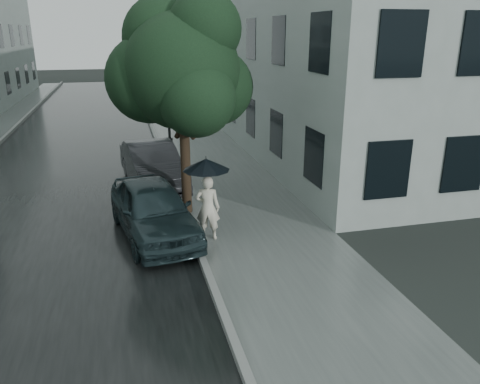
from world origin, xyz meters
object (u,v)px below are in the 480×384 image
object	(u,v)px
street_tree	(181,69)
car_far	(153,165)
pedestrian	(208,208)
lamp_post	(163,72)
car_near	(153,209)

from	to	relation	value
street_tree	car_far	xyz separation A→B (m)	(-0.75, 2.56, -3.23)
pedestrian	lamp_post	xyz separation A→B (m)	(0.08, 10.97, 2.35)
pedestrian	car_far	world-z (taller)	pedestrian
lamp_post	street_tree	bearing A→B (deg)	-72.22
pedestrian	lamp_post	size ratio (longest dim) A/B	0.29
lamp_post	car_near	distance (m)	10.81
car_near	car_far	world-z (taller)	car_far
street_tree	car_near	distance (m)	3.73
lamp_post	car_far	distance (m)	6.89
street_tree	lamp_post	world-z (taller)	street_tree
lamp_post	car_far	size ratio (longest dim) A/B	1.29
street_tree	car_near	bearing A→B (deg)	-123.95
pedestrian	car_near	size ratio (longest dim) A/B	0.39
lamp_post	car_far	world-z (taller)	lamp_post
car_near	car_far	bearing A→B (deg)	76.26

